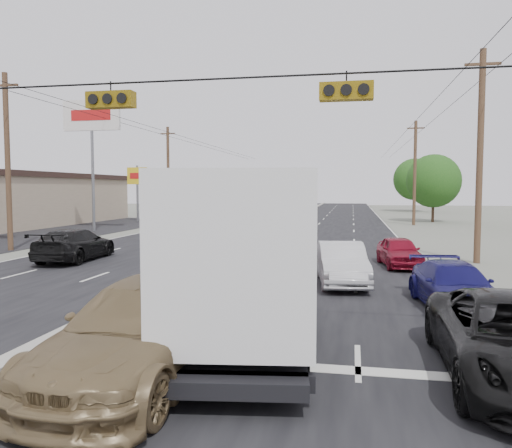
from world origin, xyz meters
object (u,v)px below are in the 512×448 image
(utility_pole_right_b, at_px, (480,155))
(queue_car_d, at_px, (454,287))
(queue_car_b, at_px, (341,264))
(queue_car_c, at_px, (286,249))
(utility_pole_left_b, at_px, (8,161))
(queue_car_a, at_px, (265,254))
(pole_sign_billboard, at_px, (92,124))
(tree_right_mid, at_px, (434,181))
(oncoming_near, at_px, (75,245))
(utility_pole_left_c, at_px, (168,174))
(tree_right_far, at_px, (415,179))
(red_sedan, at_px, (217,272))
(box_truck, at_px, (245,260))
(oncoming_far, at_px, (217,231))
(utility_pole_right_c, at_px, (415,172))
(pole_sign_far, at_px, (137,180))
(tree_left_far, at_px, (157,187))
(queue_car_e, at_px, (399,252))
(tan_sedan, at_px, (145,330))

(utility_pole_right_b, distance_m, queue_car_d, 11.21)
(queue_car_b, relative_size, queue_car_c, 1.05)
(queue_car_b, bearing_deg, utility_pole_left_b, 153.35)
(utility_pole_right_b, relative_size, queue_car_a, 2.35)
(pole_sign_billboard, bearing_deg, queue_car_b, -43.31)
(tree_right_mid, distance_m, oncoming_near, 39.61)
(queue_car_a, distance_m, queue_car_b, 4.08)
(utility_pole_left_c, distance_m, tree_right_mid, 27.96)
(tree_right_far, xyz_separation_m, red_sedan, (-13.80, -64.07, -4.21))
(tree_right_far, bearing_deg, tree_right_mid, -92.29)
(tree_right_far, distance_m, red_sedan, 65.67)
(utility_pole_right_b, bearing_deg, box_truck, -119.47)
(queue_car_a, relative_size, oncoming_far, 0.89)
(utility_pole_left_b, xyz_separation_m, pole_sign_billboard, (-2.00, 13.00, 3.76))
(box_truck, relative_size, red_sedan, 1.73)
(oncoming_near, bearing_deg, utility_pole_right_c, -127.86)
(tree_right_far, height_order, queue_car_c, tree_right_far)
(pole_sign_far, relative_size, tree_right_far, 0.74)
(pole_sign_far, bearing_deg, tree_left_far, 106.70)
(tree_right_mid, distance_m, queue_car_b, 37.78)
(utility_pole_left_c, xyz_separation_m, pole_sign_billboard, (-2.00, -12.00, 3.76))
(queue_car_b, distance_m, queue_car_e, 5.32)
(queue_car_c, bearing_deg, queue_car_d, -47.30)
(utility_pole_right_c, height_order, tree_right_mid, utility_pole_right_c)
(tree_right_far, bearing_deg, tan_sedan, -100.41)
(tan_sedan, bearing_deg, box_truck, 57.21)
(tree_right_mid, bearing_deg, tree_left_far, 157.93)
(tree_left_far, bearing_deg, tan_sedan, -67.99)
(utility_pole_left_c, distance_m, tan_sedan, 44.46)
(tree_right_far, bearing_deg, queue_car_a, -102.39)
(utility_pole_right_b, relative_size, red_sedan, 2.20)
(utility_pole_left_b, bearing_deg, tree_left_far, 101.92)
(utility_pole_left_c, height_order, utility_pole_right_b, same)
(pole_sign_far, xyz_separation_m, queue_car_d, (25.60, -34.87, -3.73))
(utility_pole_left_b, bearing_deg, oncoming_far, 36.85)
(tree_right_mid, relative_size, queue_car_b, 1.54)
(tree_left_far, relative_size, red_sedan, 1.35)
(utility_pole_left_c, bearing_deg, tree_right_far, 46.47)
(pole_sign_billboard, height_order, queue_car_b, pole_sign_billboard)
(utility_pole_left_b, xyz_separation_m, tree_right_mid, (27.50, 30.00, -0.77))
(pole_sign_far, bearing_deg, tree_right_far, 43.15)
(utility_pole_left_b, height_order, queue_car_b, utility_pole_left_b)
(tan_sedan, bearing_deg, queue_car_b, 73.75)
(queue_car_d, bearing_deg, oncoming_near, 150.65)
(tree_right_far, bearing_deg, red_sedan, -102.16)
(utility_pole_left_c, bearing_deg, queue_car_c, -58.46)
(utility_pole_right_b, xyz_separation_m, tree_right_mid, (2.50, 30.00, -0.77))
(queue_car_d, height_order, queue_car_e, queue_car_e)
(utility_pole_right_c, distance_m, tree_right_far, 30.20)
(oncoming_far, bearing_deg, utility_pole_left_b, 37.98)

